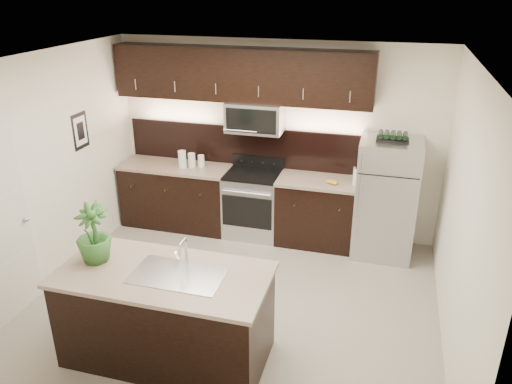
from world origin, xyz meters
TOP-DOWN VIEW (x-y plane):
  - ground at (0.00, 0.00)m, footprint 4.50×4.50m
  - room_walls at (-0.11, -0.04)m, footprint 4.52×4.02m
  - counter_run at (-0.46, 1.69)m, footprint 3.51×0.65m
  - upper_fixtures at (-0.43, 1.84)m, footprint 3.49×0.40m
  - island at (-0.35, -0.97)m, footprint 1.96×0.96m
  - sink_faucet at (-0.20, -0.96)m, footprint 0.84×0.50m
  - refrigerator at (1.56, 1.63)m, footprint 0.76×0.69m
  - wine_rack at (1.56, 1.63)m, footprint 0.39×0.24m
  - plant at (-1.05, -0.94)m, footprint 0.33×0.33m
  - canisters at (-1.18, 1.67)m, footprint 0.35×0.19m
  - french_press at (1.17, 1.64)m, footprint 0.12×0.12m
  - bananas at (0.82, 1.61)m, footprint 0.20×0.18m

SIDE VIEW (x-z plane):
  - ground at x=0.00m, z-range 0.00..0.00m
  - counter_run at x=-0.46m, z-range 0.00..0.94m
  - island at x=-0.35m, z-range 0.00..0.94m
  - refrigerator at x=1.56m, z-range 0.00..1.58m
  - sink_faucet at x=-0.20m, z-range 0.81..1.10m
  - bananas at x=0.82m, z-range 0.94..0.99m
  - canisters at x=-1.18m, z-range 0.93..1.17m
  - french_press at x=1.17m, z-range 0.90..1.24m
  - plant at x=-1.05m, z-range 0.94..1.52m
  - wine_rack at x=1.56m, z-range 1.57..1.67m
  - room_walls at x=-0.11m, z-range 0.34..3.05m
  - upper_fixtures at x=-0.43m, z-range 1.31..2.97m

